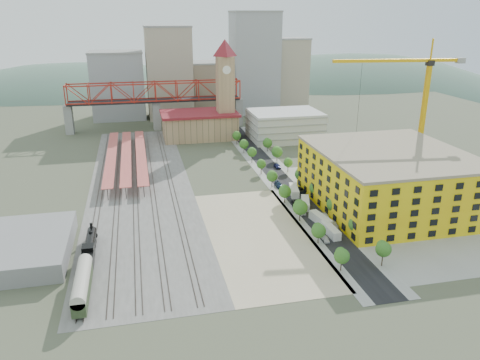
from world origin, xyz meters
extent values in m
plane|color=#474C38|center=(0.00, 0.00, 0.00)|extent=(400.00, 400.00, 0.00)
cube|color=#605E59|center=(-36.00, 17.50, 0.03)|extent=(36.00, 165.00, 0.06)
cube|color=tan|center=(-4.00, -31.50, 0.03)|extent=(28.00, 67.00, 0.06)
cube|color=black|center=(16.00, 15.00, 0.03)|extent=(12.00, 170.00, 0.06)
cube|color=gray|center=(10.50, 15.00, 0.02)|extent=(3.00, 170.00, 0.04)
cube|color=gray|center=(21.50, 15.00, 0.02)|extent=(3.00, 170.00, 0.04)
cube|color=gray|center=(45.00, -20.00, 0.03)|extent=(50.00, 90.00, 0.06)
cube|color=#382B23|center=(-50.72, 17.50, 0.15)|extent=(0.12, 160.00, 0.18)
cube|color=#382B23|center=(-49.28, 17.50, 0.15)|extent=(0.12, 160.00, 0.18)
cube|color=#382B23|center=(-44.72, 17.50, 0.15)|extent=(0.12, 160.00, 0.18)
cube|color=#382B23|center=(-43.28, 17.50, 0.15)|extent=(0.12, 160.00, 0.18)
cube|color=#382B23|center=(-38.72, 17.50, 0.15)|extent=(0.12, 160.00, 0.18)
cube|color=#382B23|center=(-37.28, 17.50, 0.15)|extent=(0.12, 160.00, 0.18)
cube|color=#382B23|center=(-32.72, 17.50, 0.15)|extent=(0.12, 160.00, 0.18)
cube|color=#382B23|center=(-31.28, 17.50, 0.15)|extent=(0.12, 160.00, 0.18)
cube|color=#382B23|center=(-25.72, 17.50, 0.15)|extent=(0.12, 160.00, 0.18)
cube|color=#382B23|center=(-24.28, 17.50, 0.15)|extent=(0.12, 160.00, 0.18)
cube|color=#C8584D|center=(-47.00, 45.00, 4.00)|extent=(4.00, 80.00, 0.25)
cylinder|color=black|center=(-47.00, 45.00, 2.00)|extent=(0.24, 0.24, 4.00)
cube|color=#C8584D|center=(-41.00, 45.00, 4.00)|extent=(4.00, 80.00, 0.25)
cylinder|color=black|center=(-41.00, 45.00, 2.00)|extent=(0.24, 0.24, 4.00)
cube|color=#C8584D|center=(-35.00, 45.00, 4.00)|extent=(4.00, 80.00, 0.25)
cylinder|color=black|center=(-35.00, 45.00, 2.00)|extent=(0.24, 0.24, 4.00)
cube|color=tan|center=(-5.00, 82.00, 6.00)|extent=(36.00, 22.00, 12.00)
cube|color=maroon|center=(-5.00, 82.00, 12.50)|extent=(38.00, 24.00, 1.20)
cube|color=tan|center=(8.00, 80.00, 20.00)|extent=(8.00, 8.00, 40.00)
pyramid|color=maroon|center=(8.00, 80.00, 48.00)|extent=(12.00, 12.00, 8.00)
cylinder|color=white|center=(8.00, 75.90, 34.00)|extent=(4.00, 0.30, 4.00)
cube|color=silver|center=(36.00, 70.00, 7.00)|extent=(34.00, 26.00, 14.00)
cube|color=gray|center=(-70.00, 105.00, 7.50)|extent=(4.00, 6.00, 15.00)
cube|color=gray|center=(20.00, 105.00, 7.50)|extent=(4.00, 6.00, 15.00)
cube|color=gray|center=(-25.00, 105.00, 7.50)|extent=(4.00, 6.00, 15.00)
cube|color=black|center=(-25.00, 105.00, 15.50)|extent=(90.00, 9.00, 1.00)
cube|color=#FFF815|center=(42.00, -20.00, 9.00)|extent=(44.00, 50.00, 18.00)
cube|color=gray|center=(42.00, -20.00, 18.40)|extent=(44.60, 50.60, 0.80)
cube|color=gray|center=(-66.00, -30.00, 2.50)|extent=(22.00, 32.00, 5.00)
cube|color=#9EA0A3|center=(-45.00, 140.00, 19.00)|extent=(30.00, 25.00, 38.00)
cube|color=#B2A58C|center=(-15.00, 135.00, 26.00)|extent=(26.00, 22.00, 52.00)
cube|color=gray|center=(12.00, 150.00, 15.00)|extent=(24.00, 24.00, 30.00)
cube|color=#9EA0A3|center=(38.00, 140.00, 30.00)|extent=(28.00, 22.00, 60.00)
cube|color=#B2A58C|center=(62.00, 145.00, 22.00)|extent=(22.00, 20.00, 44.00)
cube|color=brown|center=(-2.00, 160.00, 13.00)|extent=(20.00, 20.00, 26.00)
ellipsoid|color=#4C6B59|center=(-80.00, 260.00, -68.00)|extent=(396.00, 216.00, 180.00)
ellipsoid|color=#4C6B59|center=(40.00, 260.00, -92.00)|extent=(484.00, 264.00, 220.00)
ellipsoid|color=#4C6B59|center=(160.00, 260.00, -70.00)|extent=(418.00, 228.00, 190.00)
cylinder|color=black|center=(-50.00, -29.66, 2.49)|extent=(2.59, 12.45, 2.59)
cube|color=black|center=(-50.00, -36.40, 2.70)|extent=(2.90, 3.11, 3.32)
cylinder|color=black|center=(-50.00, -24.47, 4.36)|extent=(0.73, 0.73, 1.66)
sphere|color=black|center=(-50.00, -27.59, 3.84)|extent=(1.04, 1.04, 1.04)
cone|color=black|center=(-50.00, -22.61, 0.93)|extent=(2.70, 1.66, 2.70)
cube|color=black|center=(-50.00, -41.07, 2.07)|extent=(2.90, 6.22, 2.90)
cube|color=#27321B|center=(-50.00, -52.66, 2.49)|extent=(3.01, 18.67, 3.32)
cylinder|color=#ADA899|center=(-50.00, -52.66, 4.25)|extent=(3.22, 18.67, 3.22)
cube|color=#E4A50E|center=(67.55, 3.75, 20.98)|extent=(1.49, 1.49, 41.97)
cube|color=black|center=(67.55, 3.75, 42.90)|extent=(2.33, 2.33, 1.87)
cube|color=#E4A50E|center=(49.96, 5.89, 43.83)|extent=(35.32, 5.39, 1.12)
cube|color=#E4A50E|center=(73.10, 3.08, 43.83)|extent=(11.24, 2.46, 1.12)
cube|color=gray|center=(78.66, 2.40, 43.65)|extent=(3.06, 2.65, 1.87)
cube|color=#E4A50E|center=(67.55, 3.75, 47.56)|extent=(0.47, 0.47, 7.46)
cube|color=silver|center=(16.00, -35.69, 1.24)|extent=(2.71, 9.13, 2.48)
cube|color=silver|center=(16.00, -28.12, 1.32)|extent=(4.24, 9.92, 2.63)
cube|color=silver|center=(16.00, -14.82, 1.27)|extent=(5.17, 9.59, 2.54)
cube|color=silver|center=(16.00, -3.52, 1.34)|extent=(4.55, 10.10, 2.68)
imported|color=white|center=(13.00, -39.33, 0.66)|extent=(1.88, 3.99, 1.32)
imported|color=#A6A5AB|center=(13.00, -20.02, 0.73)|extent=(1.73, 4.47, 1.45)
imported|color=black|center=(13.00, -13.34, 0.68)|extent=(3.00, 5.17, 1.35)
imported|color=navy|center=(13.00, 4.87, 0.79)|extent=(2.39, 5.53, 1.59)
imported|color=white|center=(19.00, -24.70, 0.69)|extent=(1.66, 4.05, 1.37)
imported|color=gray|center=(19.00, -30.98, 0.69)|extent=(1.69, 4.27, 1.38)
imported|color=black|center=(19.00, -2.21, 0.79)|extent=(3.45, 6.00, 1.58)
imported|color=#1A1E4C|center=(19.00, 26.17, 0.75)|extent=(2.17, 5.19, 1.50)
camera|label=1|loc=(-35.49, -147.47, 59.62)|focal=35.00mm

